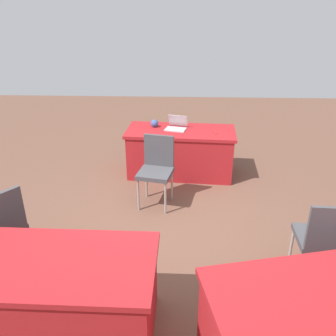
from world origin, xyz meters
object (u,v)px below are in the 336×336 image
(table_foreground, at_px, (180,152))
(chair_near_front, at_px, (0,225))
(yarn_ball, at_px, (155,123))
(scissors_red, at_px, (215,132))
(laptop_silver, at_px, (176,127))
(table_mid_right, at_px, (64,297))
(table_mid_left, at_px, (316,332))
(chair_tucked_right, at_px, (323,237))
(chair_tucked_left, at_px, (157,166))

(table_foreground, distance_m, chair_near_front, 3.05)
(yarn_ball, xyz_separation_m, scissors_red, (-0.97, 0.22, -0.06))
(yarn_ball, bearing_deg, chair_near_front, 62.02)
(chair_near_front, bearing_deg, scissors_red, -8.26)
(yarn_ball, bearing_deg, laptop_silver, 166.44)
(table_mid_right, bearing_deg, table_mid_left, 172.64)
(table_mid_left, xyz_separation_m, chair_tucked_right, (-0.35, -0.94, 0.18))
(table_foreground, bearing_deg, table_mid_left, 106.74)
(chair_near_front, relative_size, yarn_ball, 7.95)
(table_mid_left, height_order, chair_near_front, chair_near_front)
(table_foreground, bearing_deg, table_mid_right, 73.58)
(table_mid_left, height_order, chair_tucked_right, chair_tucked_right)
(table_mid_left, bearing_deg, chair_tucked_left, -61.21)
(chair_near_front, xyz_separation_m, laptop_silver, (-1.73, -2.50, 0.23))
(table_mid_right, bearing_deg, yarn_ball, -98.71)
(table_mid_left, xyz_separation_m, chair_tucked_left, (1.36, -2.48, 0.19))
(yarn_ball, height_order, scissors_red, yarn_ball)
(table_foreground, height_order, scissors_red, scissors_red)
(table_foreground, height_order, chair_tucked_right, chair_tucked_right)
(table_foreground, relative_size, yarn_ball, 14.51)
(chair_tucked_left, xyz_separation_m, laptop_silver, (-0.25, -1.03, 0.23))
(chair_tucked_left, xyz_separation_m, scissors_red, (-0.86, -0.90, 0.20))
(table_mid_left, xyz_separation_m, chair_near_front, (2.84, -1.01, 0.18))
(table_foreground, height_order, table_mid_right, same)
(chair_tucked_left, xyz_separation_m, chair_tucked_right, (-1.71, 1.54, -0.00))
(chair_tucked_right, height_order, scissors_red, chair_tucked_right)
(yarn_ball, bearing_deg, table_mid_left, 112.23)
(laptop_silver, relative_size, yarn_ball, 3.08)
(chair_tucked_right, relative_size, yarn_ball, 7.94)
(scissors_red, bearing_deg, laptop_silver, -119.11)
(chair_tucked_left, relative_size, laptop_silver, 2.59)
(table_mid_right, xyz_separation_m, yarn_ball, (-0.51, -3.34, 0.44))
(chair_tucked_right, relative_size, laptop_silver, 2.57)
(table_mid_right, distance_m, chair_tucked_right, 2.44)
(laptop_silver, bearing_deg, table_foreground, 157.83)
(chair_tucked_left, height_order, laptop_silver, chair_tucked_left)
(chair_tucked_left, distance_m, scissors_red, 1.26)
(table_mid_right, bearing_deg, laptop_silver, -104.92)
(table_foreground, distance_m, table_mid_right, 3.33)
(yarn_ball, bearing_deg, chair_tucked_left, 95.58)
(chair_near_front, relative_size, chair_tucked_left, 1.00)
(chair_near_front, distance_m, scissors_red, 3.33)
(table_foreground, relative_size, chair_tucked_right, 1.83)
(chair_tucked_left, relative_size, yarn_ball, 7.98)
(table_mid_right, height_order, chair_tucked_right, chair_tucked_right)
(laptop_silver, bearing_deg, scissors_red, -178.81)
(chair_near_front, xyz_separation_m, chair_tucked_right, (-3.19, 0.07, -0.00))
(chair_tucked_right, xyz_separation_m, scissors_red, (0.85, -2.43, 0.20))
(table_mid_right, distance_m, yarn_ball, 3.41)
(table_mid_right, relative_size, scissors_red, 8.64)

